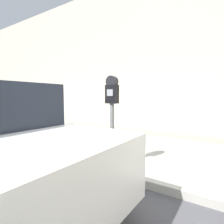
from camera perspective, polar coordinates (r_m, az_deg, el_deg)
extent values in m
plane|color=#47474C|center=(2.31, -9.03, -29.00)|extent=(60.00, 60.00, 0.00)
cube|color=#ADAAA3|center=(4.03, 12.59, -12.82)|extent=(24.00, 2.80, 0.12)
cube|color=beige|center=(5.71, 19.49, 17.26)|extent=(24.00, 0.30, 5.05)
cylinder|color=slate|center=(2.89, 0.00, -7.74)|extent=(0.07, 0.07, 1.06)
cube|color=black|center=(2.82, 0.00, 5.84)|extent=(0.20, 0.12, 0.30)
cube|color=gray|center=(2.77, -0.69, 6.32)|extent=(0.11, 0.01, 0.10)
cylinder|color=black|center=(2.83, 0.00, 9.89)|extent=(0.19, 0.09, 0.19)
cylinder|color=black|center=(2.32, -10.09, -18.82)|extent=(0.71, 0.25, 0.70)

